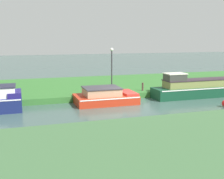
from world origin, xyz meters
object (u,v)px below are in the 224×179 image
Objects in this scene: lamp_post at (112,64)px; mooring_post_near at (4,93)px; red_cruiser at (105,97)px; mooring_post_far at (143,87)px; forest_barge at (214,87)px.

lamp_post reaches higher than mooring_post_near.
mooring_post_far is (3.35, 1.50, 0.25)m from red_cruiser.
lamp_post reaches higher than red_cruiser.
lamp_post is 7.82m from mooring_post_near.
lamp_post is at bearing 7.70° from mooring_post_near.
forest_barge is 2.55× the size of red_cruiser.
forest_barge is 8.50m from red_cruiser.
forest_barge reaches higher than mooring_post_near.
forest_barge is at bearing 0.00° from red_cruiser.
mooring_post_far is (9.68, 0.00, -0.10)m from mooring_post_near.
forest_barge is at bearing -19.24° from lamp_post.
mooring_post_near is at bearing 180.00° from mooring_post_far.
mooring_post_near is 9.68m from mooring_post_far.
forest_barge is 12.77× the size of mooring_post_near.
forest_barge is 14.89m from mooring_post_near.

